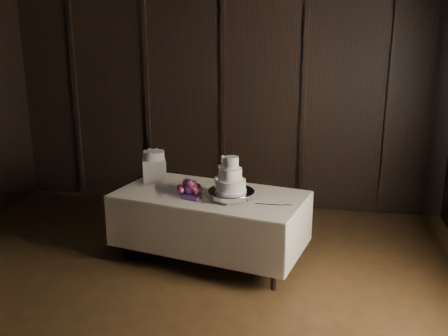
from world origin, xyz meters
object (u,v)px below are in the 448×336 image
at_px(bouquet, 190,188).
at_px(box_pedestal, 154,170).
at_px(cake_stand, 231,195).
at_px(display_table, 210,223).
at_px(small_cake, 154,155).
at_px(wedding_cake, 228,178).

distance_m(bouquet, box_pedestal, 0.68).
xyz_separation_m(cake_stand, box_pedestal, (-0.99, 0.48, 0.08)).
height_order(display_table, bouquet, bouquet).
distance_m(cake_stand, bouquet, 0.46).
distance_m(display_table, box_pedestal, 0.94).
xyz_separation_m(cake_stand, small_cake, (-0.99, 0.48, 0.25)).
relative_size(display_table, cake_stand, 4.48).
bearing_deg(small_cake, wedding_cake, -27.01).
bearing_deg(bouquet, small_cake, 141.47).
relative_size(display_table, small_cake, 8.84).
height_order(display_table, cake_stand, cake_stand).
bearing_deg(box_pedestal, bouquet, -38.53).
height_order(display_table, wedding_cake, wedding_cake).
height_order(cake_stand, wedding_cake, wedding_cake).
relative_size(bouquet, small_cake, 1.68).
bearing_deg(bouquet, display_table, 22.36).
bearing_deg(box_pedestal, wedding_cake, -27.01).
height_order(display_table, box_pedestal, box_pedestal).
bearing_deg(box_pedestal, cake_stand, -25.68).
relative_size(wedding_cake, bouquet, 0.87).
relative_size(box_pedestal, small_cake, 1.06).
relative_size(cake_stand, box_pedestal, 1.86).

